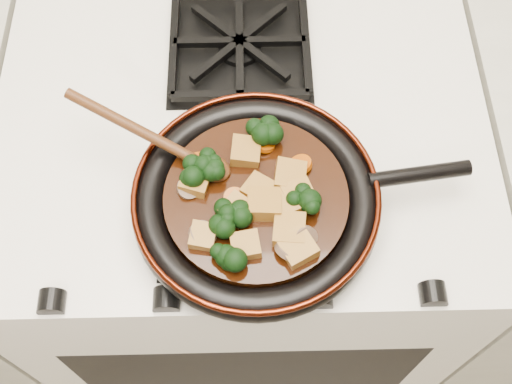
{
  "coord_description": "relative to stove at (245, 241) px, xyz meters",
  "views": [
    {
      "loc": [
        0.01,
        1.14,
        1.71
      ],
      "look_at": [
        0.02,
        1.53,
        0.97
      ],
      "focal_mm": 45.0,
      "sensor_mm": 36.0,
      "label": 1
    }
  ],
  "objects": [
    {
      "name": "carrot_coin_0",
      "position": [
        0.03,
        -0.08,
        0.51
      ],
      "size": [
        0.03,
        0.03,
        0.02
      ],
      "primitive_type": "cylinder",
      "rotation": [
        -0.25,
        0.2,
        0.0
      ],
      "color": "#A24204",
      "rests_on": "braising_sauce"
    },
    {
      "name": "broccoli_floret_5",
      "position": [
        0.08,
        -0.17,
        0.52
      ],
      "size": [
        0.08,
        0.08,
        0.06
      ],
      "primitive_type": null,
      "rotation": [
        0.01,
        -0.0,
        2.65
      ],
      "color": "black",
      "rests_on": "braising_sauce"
    },
    {
      "name": "mushroom_slice_4",
      "position": [
        0.06,
        -0.24,
        0.52
      ],
      "size": [
        0.05,
        0.05,
        0.03
      ],
      "primitive_type": "cylinder",
      "rotation": [
        0.67,
        0.0,
        2.35
      ],
      "color": "brown",
      "rests_on": "braising_sauce"
    },
    {
      "name": "broccoli_floret_1",
      "position": [
        -0.02,
        -0.24,
        0.52
      ],
      "size": [
        0.07,
        0.07,
        0.06
      ],
      "primitive_type": null,
      "rotation": [
        0.13,
        -0.1,
        0.11
      ],
      "color": "black",
      "rests_on": "braising_sauce"
    },
    {
      "name": "skillet",
      "position": [
        0.02,
        -0.16,
        0.49
      ],
      "size": [
        0.46,
        0.34,
        0.05
      ],
      "rotation": [
        0.0,
        0.0,
        0.13
      ],
      "color": "black",
      "rests_on": "burner_grate_front"
    },
    {
      "name": "tofu_cube_9",
      "position": [
        0.06,
        -0.17,
        0.52
      ],
      "size": [
        0.05,
        0.05,
        0.02
      ],
      "primitive_type": "cube",
      "rotation": [
        -0.02,
        -0.07,
        0.38
      ],
      "color": "olive",
      "rests_on": "braising_sauce"
    },
    {
      "name": "carrot_coin_1",
      "position": [
        -0.06,
        -0.1,
        0.51
      ],
      "size": [
        0.03,
        0.03,
        0.02
      ],
      "primitive_type": "cylinder",
      "rotation": [
        -0.33,
        -0.18,
        0.0
      ],
      "color": "#A24204",
      "rests_on": "braising_sauce"
    },
    {
      "name": "carrot_coin_2",
      "position": [
        -0.01,
        -0.16,
        0.51
      ],
      "size": [
        0.03,
        0.03,
        0.01
      ],
      "primitive_type": "cylinder",
      "rotation": [
        0.16,
        0.1,
        0.0
      ],
      "color": "#A24204",
      "rests_on": "braising_sauce"
    },
    {
      "name": "tofu_cube_0",
      "position": [
        0.08,
        -0.16,
        0.52
      ],
      "size": [
        0.05,
        0.05,
        0.02
      ],
      "primitive_type": "cube",
      "rotation": [
        0.02,
        0.01,
        0.35
      ],
      "color": "olive",
      "rests_on": "braising_sauce"
    },
    {
      "name": "braising_sauce",
      "position": [
        0.02,
        -0.16,
        0.5
      ],
      "size": [
        0.25,
        0.25,
        0.02
      ],
      "primitive_type": "cylinder",
      "color": "black",
      "rests_on": "skillet"
    },
    {
      "name": "tofu_cube_1",
      "position": [
        0.03,
        -0.17,
        0.52
      ],
      "size": [
        0.05,
        0.04,
        0.03
      ],
      "primitive_type": "cube",
      "rotation": [
        0.11,
        -0.03,
        3.11
      ],
      "color": "olive",
      "rests_on": "braising_sauce"
    },
    {
      "name": "tofu_cube_8",
      "position": [
        0.06,
        -0.21,
        0.52
      ],
      "size": [
        0.05,
        0.05,
        0.03
      ],
      "primitive_type": "cube",
      "rotation": [
        0.03,
        0.06,
        3.03
      ],
      "color": "olive",
      "rests_on": "braising_sauce"
    },
    {
      "name": "tofu_cube_6",
      "position": [
        0.01,
        -0.09,
        0.52
      ],
      "size": [
        0.04,
        0.04,
        0.03
      ],
      "primitive_type": "cube",
      "rotation": [
        0.1,
        -0.01,
        1.47
      ],
      "color": "olive",
      "rests_on": "braising_sauce"
    },
    {
      "name": "mushroom_slice_3",
      "position": [
        0.08,
        -0.22,
        0.52
      ],
      "size": [
        0.04,
        0.04,
        0.03
      ],
      "primitive_type": "cylinder",
      "rotation": [
        0.92,
        0.0,
        0.52
      ],
      "color": "brown",
      "rests_on": "braising_sauce"
    },
    {
      "name": "broccoli_floret_4",
      "position": [
        -0.01,
        -0.19,
        0.52
      ],
      "size": [
        0.08,
        0.08,
        0.07
      ],
      "primitive_type": null,
      "rotation": [
        0.06,
        -0.18,
        0.44
      ],
      "color": "black",
      "rests_on": "braising_sauce"
    },
    {
      "name": "tofu_cube_4",
      "position": [
        0.07,
        -0.13,
        0.52
      ],
      "size": [
        0.05,
        0.05,
        0.03
      ],
      "primitive_type": "cube",
      "rotation": [
        -0.02,
        -0.12,
        2.99
      ],
      "color": "olive",
      "rests_on": "braising_sauce"
    },
    {
      "name": "mushroom_slice_2",
      "position": [
        -0.06,
        -0.11,
        0.52
      ],
      "size": [
        0.04,
        0.04,
        0.03
      ],
      "primitive_type": "cylinder",
      "rotation": [
        0.9,
        0.0,
        2.82
      ],
      "color": "brown",
      "rests_on": "braising_sauce"
    },
    {
      "name": "carrot_coin_3",
      "position": [
        0.08,
        -0.11,
        0.51
      ],
      "size": [
        0.03,
        0.03,
        0.02
      ],
      "primitive_type": "cylinder",
      "rotation": [
        -0.18,
        -0.31,
        0.0
      ],
      "color": "#A24204",
      "rests_on": "braising_sauce"
    },
    {
      "name": "tofu_cube_5",
      "position": [
        -0.06,
        -0.14,
        0.52
      ],
      "size": [
        0.05,
        0.05,
        0.03
      ],
      "primitive_type": "cube",
      "rotation": [
        0.08,
        -0.09,
        2.87
      ],
      "color": "olive",
      "rests_on": "braising_sauce"
    },
    {
      "name": "tofu_cube_10",
      "position": [
        0.02,
        -0.15,
        0.52
      ],
      "size": [
        0.05,
        0.05,
        0.02
      ],
      "primitive_type": "cube",
      "rotation": [
        0.02,
        0.04,
        2.53
      ],
      "color": "olive",
      "rests_on": "braising_sauce"
    },
    {
      "name": "burner_grate_back",
      "position": [
        0.0,
        0.14,
        0.46
      ],
      "size": [
        0.23,
        0.23,
        0.03
      ],
      "primitive_type": null,
      "color": "black",
      "rests_on": "stove"
    },
    {
      "name": "broccoli_floret_6",
      "position": [
        -0.05,
        -0.13,
        0.52
      ],
      "size": [
        0.09,
        0.09,
        0.08
      ],
      "primitive_type": null,
      "rotation": [
        0.17,
        -0.21,
        0.48
      ],
      "color": "black",
      "rests_on": "braising_sauce"
    },
    {
      "name": "tofu_cube_3",
      "position": [
        0.01,
        -0.23,
        0.52
      ],
      "size": [
        0.04,
        0.04,
        0.02
      ],
      "primitive_type": "cube",
      "rotation": [
        0.01,
        -0.05,
        0.14
      ],
      "color": "olive",
      "rests_on": "braising_sauce"
    },
    {
      "name": "tofu_cube_2",
      "position": [
        -0.05,
        -0.22,
        0.52
      ],
      "size": [
        0.04,
        0.04,
        0.02
      ],
      "primitive_type": "cube",
      "rotation": [
        0.08,
        -0.04,
        1.38
      ],
      "color": "olive",
      "rests_on": "braising_sauce"
    },
    {
      "name": "tofu_cube_7",
      "position": [
        0.07,
        -0.24,
        0.52
      ],
      "size": [
        0.06,
        0.06,
        0.03
      ],
      "primitive_type": "cube",
      "rotation": [
        -0.01,
        -0.07,
        0.49
      ],
      "color": "olive",
      "rests_on": "braising_sauce"
    },
    {
      "name": "tofu_cube_11",
      "position": [
        -0.01,
        -0.18,
        0.52
      ],
      "size": [
        0.05,
        0.05,
        0.02
      ],
      "primitive_type": "cube",
      "rotation": [
        0.08,
        -0.01,
        0.93
      ],
      "color": "olive",
      "rests_on": "braising_sauce"
    },
    {
      "name": "wooden_spoon",
      "position": [
        -0.09,
        -0.09,
        0.53
      ],
      "size": [
        0.14,
        0.08,
        0.22
      ],
      "rotation": [
        0.0,
        0.0,
        2.71
      ],
      "color": "#46240F",
      "rests_on": "braising_sauce"
    },
    {
      "name": "broccoli_floret_2",
      "position": [
        -0.04,
        -0.12,
        0.52
      ],
      "size": [
        0.08,
        0.08,
        0.07
      ],
      "primitive_type": null,
      "rotation": [
        -0.05,
        0.16,
        0.79
      ],
      "color": "black",
      "rests_on": "braising_sauce"
    },
    {
      "name": "broccoli_floret_0",
      "position": [
        0.03,
        -0.07,
        0.52
      ],
      "size": [
        0.07,
        0.07,
        0.06
      ],
      "primitive_type": null,
      "rotation": [
        -0.18,
        0.07,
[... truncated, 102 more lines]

